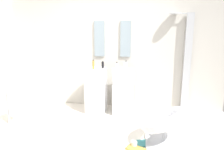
# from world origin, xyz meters

# --- Properties ---
(ground_plane) EXTENTS (4.80, 3.60, 0.04)m
(ground_plane) POSITION_xyz_m (0.00, 0.00, -0.02)
(ground_plane) COLOR silver
(rear_partition) EXTENTS (4.80, 0.10, 2.60)m
(rear_partition) POSITION_xyz_m (0.00, 1.65, 1.30)
(rear_partition) COLOR beige
(rear_partition) RESTS_ON ground_plane
(pedestal_sink_left) EXTENTS (0.45, 0.45, 1.05)m
(pedestal_sink_left) POSITION_xyz_m (-0.29, 1.20, 0.50)
(pedestal_sink_left) COLOR white
(pedestal_sink_left) RESTS_ON ground_plane
(pedestal_sink_right) EXTENTS (0.45, 0.45, 1.05)m
(pedestal_sink_right) POSITION_xyz_m (0.29, 1.20, 0.50)
(pedestal_sink_right) COLOR white
(pedestal_sink_right) RESTS_ON ground_plane
(vanity_mirror_left) EXTENTS (0.22, 0.03, 0.76)m
(vanity_mirror_left) POSITION_xyz_m (-0.29, 1.58, 1.52)
(vanity_mirror_left) COLOR #8C9EA8
(vanity_mirror_right) EXTENTS (0.22, 0.03, 0.76)m
(vanity_mirror_right) POSITION_xyz_m (0.29, 1.58, 1.52)
(vanity_mirror_right) COLOR #8C9EA8
(shower_column) EXTENTS (0.49, 0.24, 2.05)m
(shower_column) POSITION_xyz_m (1.56, 1.53, 1.08)
(shower_column) COLOR #B7BABF
(shower_column) RESTS_ON ground_plane
(lounge_chair) EXTENTS (1.04, 1.04, 0.65)m
(lounge_chair) POSITION_xyz_m (1.03, 0.08, 0.35)
(lounge_chair) COLOR #B7BABF
(lounge_chair) RESTS_ON ground_plane
(towel_rack) EXTENTS (0.37, 0.22, 0.95)m
(towel_rack) POSITION_xyz_m (-1.58, 0.32, 0.63)
(towel_rack) COLOR #B7BABF
(towel_rack) RESTS_ON ground_plane
(area_rug) EXTENTS (0.93, 0.78, 0.01)m
(area_rug) POSITION_xyz_m (0.55, -0.02, 0.01)
(area_rug) COLOR white
(area_rug) RESTS_ON ground_plane
(magazine_ochre) EXTENTS (0.30, 0.27, 0.03)m
(magazine_ochre) POSITION_xyz_m (0.61, -0.19, 0.03)
(magazine_ochre) COLOR gold
(magazine_ochre) RESTS_ON area_rug
(magazine_teal) EXTENTS (0.25, 0.24, 0.02)m
(magazine_teal) POSITION_xyz_m (0.72, -0.00, 0.02)
(magazine_teal) COLOR teal
(magazine_teal) RESTS_ON area_rug
(coffee_mug) EXTENTS (0.09, 0.09, 0.10)m
(coffee_mug) POSITION_xyz_m (0.58, -0.11, 0.06)
(coffee_mug) COLOR white
(coffee_mug) RESTS_ON area_rug
(soap_bottle_black) EXTENTS (0.05, 0.05, 0.15)m
(soap_bottle_black) POSITION_xyz_m (-0.14, 1.19, 1.01)
(soap_bottle_black) COLOR black
(soap_bottle_black) RESTS_ON pedestal_sink_left
(soap_bottle_white) EXTENTS (0.04, 0.04, 0.12)m
(soap_bottle_white) POSITION_xyz_m (0.14, 1.25, 1.00)
(soap_bottle_white) COLOR white
(soap_bottle_white) RESTS_ON pedestal_sink_right
(soap_bottle_amber) EXTENTS (0.04, 0.04, 0.19)m
(soap_bottle_amber) POSITION_xyz_m (-0.31, 1.08, 1.03)
(soap_bottle_amber) COLOR #C68C38
(soap_bottle_amber) RESTS_ON pedestal_sink_left
(soap_bottle_clear) EXTENTS (0.04, 0.04, 0.18)m
(soap_bottle_clear) POSITION_xyz_m (0.35, 1.08, 1.03)
(soap_bottle_clear) COLOR silver
(soap_bottle_clear) RESTS_ON pedestal_sink_right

